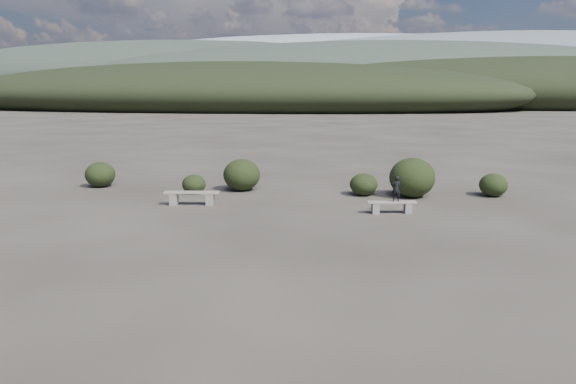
# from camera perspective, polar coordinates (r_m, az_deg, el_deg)

# --- Properties ---
(ground) EXTENTS (1200.00, 1200.00, 0.00)m
(ground) POSITION_cam_1_polar(r_m,az_deg,el_deg) (13.75, -3.73, -7.15)
(ground) COLOR #2F2A25
(ground) RESTS_ON ground
(bench_left) EXTENTS (2.00, 0.68, 0.49)m
(bench_left) POSITION_cam_1_polar(r_m,az_deg,el_deg) (20.42, -9.74, -0.50)
(bench_left) COLOR gray
(bench_left) RESTS_ON ground
(bench_right) EXTENTS (1.68, 0.65, 0.41)m
(bench_right) POSITION_cam_1_polar(r_m,az_deg,el_deg) (19.13, 10.49, -1.43)
(bench_right) COLOR gray
(bench_right) RESTS_ON ground
(seated_person) EXTENTS (0.35, 0.25, 0.87)m
(seated_person) POSITION_cam_1_polar(r_m,az_deg,el_deg) (19.05, 10.92, 0.33)
(seated_person) COLOR black
(seated_person) RESTS_ON bench_right
(shrub_a) EXTENTS (0.94, 0.94, 0.77)m
(shrub_a) POSITION_cam_1_polar(r_m,az_deg,el_deg) (22.56, -9.54, 0.78)
(shrub_a) COLOR black
(shrub_a) RESTS_ON ground
(shrub_b) EXTENTS (1.51, 1.51, 1.30)m
(shrub_b) POSITION_cam_1_polar(r_m,az_deg,el_deg) (22.99, -4.72, 1.75)
(shrub_b) COLOR black
(shrub_b) RESTS_ON ground
(shrub_c) EXTENTS (1.09, 1.09, 0.87)m
(shrub_c) POSITION_cam_1_polar(r_m,az_deg,el_deg) (22.12, 7.70, 0.77)
(shrub_c) COLOR black
(shrub_c) RESTS_ON ground
(shrub_d) EXTENTS (1.74, 1.74, 1.52)m
(shrub_d) POSITION_cam_1_polar(r_m,az_deg,el_deg) (22.05, 12.50, 1.44)
(shrub_d) COLOR black
(shrub_d) RESTS_ON ground
(shrub_e) EXTENTS (1.07, 1.07, 0.89)m
(shrub_e) POSITION_cam_1_polar(r_m,az_deg,el_deg) (23.13, 20.14, 0.68)
(shrub_e) COLOR black
(shrub_e) RESTS_ON ground
(shrub_f) EXTENTS (1.25, 1.25, 1.06)m
(shrub_f) POSITION_cam_1_polar(r_m,az_deg,el_deg) (25.07, -18.54, 1.70)
(shrub_f) COLOR black
(shrub_f) RESTS_ON ground
(mountain_ridges) EXTENTS (500.00, 400.00, 56.00)m
(mountain_ridges) POSITION_cam_1_polar(r_m,az_deg,el_deg) (352.04, 7.44, 11.68)
(mountain_ridges) COLOR black
(mountain_ridges) RESTS_ON ground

